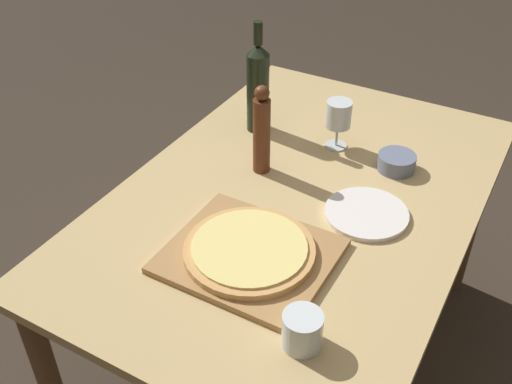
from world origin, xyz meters
TOP-DOWN VIEW (x-y plane):
  - ground_plane at (0.00, 0.00)m, footprint 12.00×12.00m
  - dining_table at (0.00, 0.00)m, footprint 0.93×1.41m
  - cutting_board at (0.01, -0.30)m, footprint 0.39×0.34m
  - pizza at (0.01, -0.30)m, footprint 0.32×0.32m
  - wine_bottle at (-0.27, 0.25)m, footprint 0.07×0.07m
  - pepper_mill at (-0.15, 0.05)m, footprint 0.05×0.05m
  - wine_glass at (-0.01, 0.28)m, footprint 0.08×0.08m
  - small_bowl at (0.20, 0.25)m, footprint 0.11×0.11m
  - drinking_tumbler at (0.24, -0.47)m, footprint 0.09×0.09m
  - dinner_plate at (0.20, -0.00)m, footprint 0.22×0.22m

SIDE VIEW (x-z plane):
  - ground_plane at x=0.00m, z-range 0.00..0.00m
  - dining_table at x=0.00m, z-range 0.27..1.00m
  - dinner_plate at x=0.20m, z-range 0.72..0.74m
  - cutting_board at x=0.01m, z-range 0.72..0.74m
  - small_bowl at x=0.20m, z-range 0.72..0.77m
  - pizza at x=0.01m, z-range 0.74..0.76m
  - drinking_tumbler at x=0.24m, z-range 0.72..0.81m
  - wine_glass at x=-0.01m, z-range 0.75..0.91m
  - pepper_mill at x=-0.15m, z-range 0.72..0.99m
  - wine_bottle at x=-0.27m, z-range 0.69..1.05m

